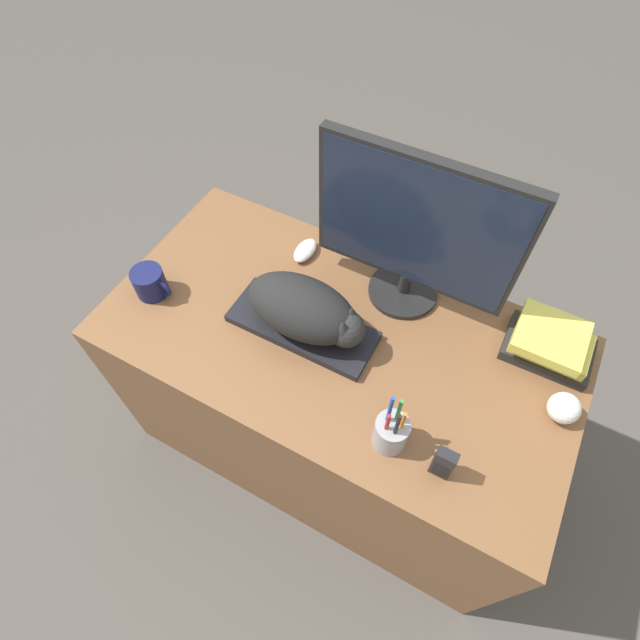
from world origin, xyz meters
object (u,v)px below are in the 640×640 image
object	(u,v)px
computer_mouse	(305,251)
coffee_mug	(150,283)
phone	(443,463)
monitor	(416,231)
baseball	(564,408)
book_stack	(550,344)
pen_cup	(391,432)
cat	(306,310)
keyboard	(303,327)

from	to	relation	value
computer_mouse	coffee_mug	world-z (taller)	coffee_mug
phone	monitor	bearing A→B (deg)	122.15
coffee_mug	monitor	bearing A→B (deg)	28.06
computer_mouse	phone	bearing A→B (deg)	-36.31
baseball	phone	size ratio (longest dim) A/B	0.70
baseball	book_stack	xyz separation A→B (m)	(-0.08, 0.16, 0.01)
computer_mouse	pen_cup	distance (m)	0.63
cat	coffee_mug	bearing A→B (deg)	-168.63
book_stack	computer_mouse	bearing A→B (deg)	179.40
book_stack	coffee_mug	bearing A→B (deg)	-162.54
pen_cup	baseball	xyz separation A→B (m)	(0.34, 0.26, -0.01)
cat	book_stack	distance (m)	0.63
computer_mouse	baseball	xyz separation A→B (m)	(0.80, -0.17, 0.02)
keyboard	pen_cup	distance (m)	0.38
baseball	phone	world-z (taller)	phone
computer_mouse	phone	size ratio (longest dim) A/B	0.94
monitor	phone	size ratio (longest dim) A/B	4.86
coffee_mug	computer_mouse	bearing A→B (deg)	47.02
monitor	keyboard	bearing A→B (deg)	-127.94
keyboard	computer_mouse	size ratio (longest dim) A/B	3.95
pen_cup	cat	bearing A→B (deg)	150.69
computer_mouse	baseball	size ratio (longest dim) A/B	1.33
keyboard	monitor	distance (m)	0.39
cat	keyboard	bearing A→B (deg)	180.00
phone	book_stack	xyz separation A→B (m)	(0.13, 0.43, -0.01)
coffee_mug	pen_cup	distance (m)	0.78
keyboard	monitor	bearing A→B (deg)	52.06
cat	baseball	size ratio (longest dim) A/B	4.31
coffee_mug	baseball	bearing A→B (deg)	8.57
cat	phone	bearing A→B (deg)	-23.17
computer_mouse	coffee_mug	size ratio (longest dim) A/B	0.85
keyboard	baseball	xyz separation A→B (m)	(0.67, 0.08, 0.03)
cat	computer_mouse	size ratio (longest dim) A/B	3.23
coffee_mug	phone	size ratio (longest dim) A/B	1.10
phone	pen_cup	bearing A→B (deg)	174.31
computer_mouse	cat	bearing A→B (deg)	-59.73
pen_cup	book_stack	distance (m)	0.49
book_stack	phone	bearing A→B (deg)	-107.16
keyboard	computer_mouse	world-z (taller)	computer_mouse
keyboard	book_stack	size ratio (longest dim) A/B	1.82
coffee_mug	pen_cup	size ratio (longest dim) A/B	0.59
pen_cup	keyboard	bearing A→B (deg)	151.72
computer_mouse	keyboard	bearing A→B (deg)	-62.25
monitor	phone	bearing A→B (deg)	-57.85
keyboard	coffee_mug	distance (m)	0.45
monitor	baseball	distance (m)	0.55
phone	coffee_mug	bearing A→B (deg)	173.54
keyboard	cat	bearing A→B (deg)	-0.00
cat	monitor	distance (m)	0.34
keyboard	cat	xyz separation A→B (m)	(0.01, -0.00, 0.09)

